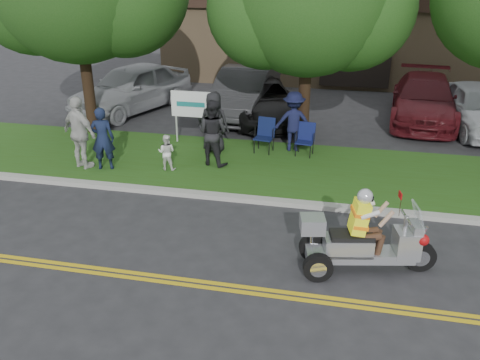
% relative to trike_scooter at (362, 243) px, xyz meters
% --- Properties ---
extents(ground, '(120.00, 120.00, 0.00)m').
position_rel_trike_scooter_xyz_m(ground, '(-2.27, -0.59, -0.60)').
color(ground, '#28282B').
rests_on(ground, ground).
extents(centerline_near, '(60.00, 0.10, 0.01)m').
position_rel_trike_scooter_xyz_m(centerline_near, '(-2.27, -1.17, -0.59)').
color(centerline_near, gold).
rests_on(centerline_near, ground).
extents(centerline_far, '(60.00, 0.10, 0.01)m').
position_rel_trike_scooter_xyz_m(centerline_far, '(-2.27, -1.01, -0.59)').
color(centerline_far, gold).
rests_on(centerline_far, ground).
extents(curb, '(60.00, 0.25, 0.12)m').
position_rel_trike_scooter_xyz_m(curb, '(-2.27, 2.46, -0.54)').
color(curb, '#A8A89E').
rests_on(curb, ground).
extents(grass_verge, '(60.00, 4.00, 0.10)m').
position_rel_trike_scooter_xyz_m(grass_verge, '(-2.27, 4.61, -0.54)').
color(grass_verge, '#2A5115').
rests_on(grass_verge, ground).
extents(commercial_building, '(18.00, 8.20, 4.00)m').
position_rel_trike_scooter_xyz_m(commercial_building, '(-0.27, 18.39, 1.41)').
color(commercial_building, '#9E7F5B').
rests_on(commercial_building, ground).
extents(business_sign, '(1.25, 0.06, 1.75)m').
position_rel_trike_scooter_xyz_m(business_sign, '(-5.17, 6.01, 0.66)').
color(business_sign, silver).
rests_on(business_sign, ground).
extents(trike_scooter, '(2.61, 1.10, 1.71)m').
position_rel_trike_scooter_xyz_m(trike_scooter, '(0.00, 0.00, 0.00)').
color(trike_scooter, black).
rests_on(trike_scooter, ground).
extents(lawn_chair_a, '(0.56, 0.58, 0.95)m').
position_rel_trike_scooter_xyz_m(lawn_chair_a, '(-1.59, 5.75, 0.04)').
color(lawn_chair_a, black).
rests_on(lawn_chair_a, grass_verge).
extents(lawn_chair_b, '(0.60, 0.62, 1.01)m').
position_rel_trike_scooter_xyz_m(lawn_chair_b, '(-2.81, 5.77, 0.08)').
color(lawn_chair_b, black).
rests_on(lawn_chair_b, grass_verge).
extents(spectator_adult_left, '(0.73, 0.58, 1.75)m').
position_rel_trike_scooter_xyz_m(spectator_adult_left, '(-6.90, 3.46, 0.38)').
color(spectator_adult_left, '#141E3A').
rests_on(spectator_adult_left, grass_verge).
extents(spectator_adult_mid, '(1.07, 0.94, 1.86)m').
position_rel_trike_scooter_xyz_m(spectator_adult_mid, '(-4.06, 4.42, 0.44)').
color(spectator_adult_mid, black).
rests_on(spectator_adult_mid, grass_verge).
extents(spectator_adult_right, '(1.28, 0.90, 2.01)m').
position_rel_trike_scooter_xyz_m(spectator_adult_right, '(-7.53, 3.41, 0.51)').
color(spectator_adult_right, beige).
rests_on(spectator_adult_right, grass_verge).
extents(spectator_chair_a, '(1.26, 0.87, 1.80)m').
position_rel_trike_scooter_xyz_m(spectator_chair_a, '(-2.00, 6.03, 0.41)').
color(spectator_chair_a, '#141739').
rests_on(spectator_chair_a, grass_verge).
extents(spectator_chair_b, '(0.93, 0.65, 1.81)m').
position_rel_trike_scooter_xyz_m(spectator_chair_b, '(-4.30, 5.45, 0.41)').
color(spectator_chair_b, black).
rests_on(spectator_chair_b, grass_verge).
extents(child_right, '(0.49, 0.39, 1.00)m').
position_rel_trike_scooter_xyz_m(child_right, '(-5.20, 3.76, 0.01)').
color(child_right, white).
rests_on(child_right, grass_verge).
extents(parked_car_far_left, '(3.91, 5.66, 1.79)m').
position_rel_trike_scooter_xyz_m(parked_car_far_left, '(-8.59, 9.36, 0.30)').
color(parked_car_far_left, '#9B9DA2').
rests_on(parked_car_far_left, ground).
extents(parked_car_left, '(2.06, 5.29, 1.72)m').
position_rel_trike_scooter_xyz_m(parked_car_left, '(-4.27, 9.68, 0.26)').
color(parked_car_left, '#2E2E30').
rests_on(parked_car_left, ground).
extents(parked_car_mid, '(4.18, 5.71, 1.44)m').
position_rel_trike_scooter_xyz_m(parked_car_mid, '(-3.51, 9.25, 0.12)').
color(parked_car_mid, black).
rests_on(parked_car_mid, ground).
extents(parked_car_right, '(2.69, 5.61, 1.58)m').
position_rel_trike_scooter_xyz_m(parked_car_right, '(2.23, 10.39, 0.19)').
color(parked_car_right, '#55131A').
rests_on(parked_car_right, ground).
extents(parked_car_far_right, '(2.52, 4.92, 1.60)m').
position_rel_trike_scooter_xyz_m(parked_car_far_right, '(3.89, 9.58, 0.20)').
color(parked_car_far_right, silver).
rests_on(parked_car_far_right, ground).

